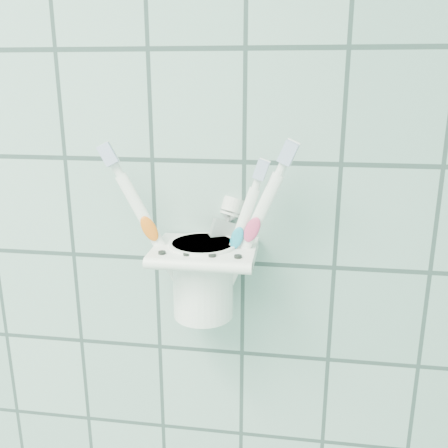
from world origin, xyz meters
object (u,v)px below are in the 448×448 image
object	(u,v)px
toothbrush_blue	(211,234)
toothpaste_tube	(204,244)
toothbrush_pink	(194,221)
cup	(203,276)
toothbrush_orange	(216,220)
holder_bracket	(205,253)

from	to	relation	value
toothbrush_blue	toothpaste_tube	size ratio (longest dim) A/B	1.29
toothbrush_pink	toothbrush_blue	size ratio (longest dim) A/B	1.14
cup	toothbrush_orange	bearing A→B (deg)	5.86
holder_bracket	cup	distance (m)	0.03
holder_bracket	toothbrush_blue	world-z (taller)	toothbrush_blue
toothbrush_pink	cup	bearing A→B (deg)	34.12
toothbrush_orange	toothbrush_pink	bearing A→B (deg)	-145.06
toothbrush_blue	toothbrush_orange	size ratio (longest dim) A/B	0.87
holder_bracket	toothbrush_blue	size ratio (longest dim) A/B	0.62
toothbrush_orange	toothpaste_tube	world-z (taller)	toothbrush_orange
toothbrush_blue	toothpaste_tube	xyz separation A→B (m)	(-0.01, 0.01, -0.02)
cup	toothbrush_orange	world-z (taller)	toothbrush_orange
holder_bracket	toothbrush_orange	distance (m)	0.04
holder_bracket	toothbrush_pink	xyz separation A→B (m)	(-0.01, -0.01, 0.04)
toothbrush_blue	holder_bracket	bearing A→B (deg)	173.12
toothbrush_pink	toothbrush_orange	world-z (taller)	toothbrush_pink
holder_bracket	toothpaste_tube	xyz separation A→B (m)	(-0.00, 0.01, 0.01)
cup	toothpaste_tube	xyz separation A→B (m)	(-0.00, 0.01, 0.04)
cup	toothbrush_blue	xyz separation A→B (m)	(0.01, -0.01, 0.06)
cup	toothbrush_blue	distance (m)	0.06
cup	toothbrush_pink	xyz separation A→B (m)	(-0.01, -0.01, 0.07)
holder_bracket	toothbrush_pink	world-z (taller)	toothbrush_pink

